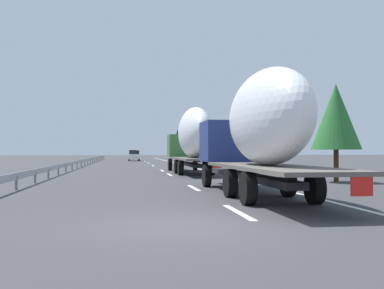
# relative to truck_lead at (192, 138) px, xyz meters

# --- Properties ---
(ground_plane) EXTENTS (260.00, 260.00, 0.00)m
(ground_plane) POSITION_rel_truck_lead_xyz_m (17.06, 3.60, -2.68)
(ground_plane) COLOR #38383A
(lane_stripe_0) EXTENTS (3.20, 0.20, 0.01)m
(lane_stripe_0) POSITION_rel_truck_lead_xyz_m (-20.94, 1.80, -2.68)
(lane_stripe_0) COLOR white
(lane_stripe_0) RESTS_ON ground_plane
(lane_stripe_1) EXTENTS (3.20, 0.20, 0.01)m
(lane_stripe_1) POSITION_rel_truck_lead_xyz_m (-12.67, 1.80, -2.68)
(lane_stripe_1) COLOR white
(lane_stripe_1) RESTS_ON ground_plane
(lane_stripe_2) EXTENTS (3.20, 0.20, 0.01)m
(lane_stripe_2) POSITION_rel_truck_lead_xyz_m (-1.12, 1.80, -2.68)
(lane_stripe_2) COLOR white
(lane_stripe_2) RESTS_ON ground_plane
(lane_stripe_3) EXTENTS (3.20, 0.20, 0.01)m
(lane_stripe_3) POSITION_rel_truck_lead_xyz_m (5.51, 1.80, -2.68)
(lane_stripe_3) COLOR white
(lane_stripe_3) RESTS_ON ground_plane
(lane_stripe_4) EXTENTS (3.20, 0.20, 0.01)m
(lane_stripe_4) POSITION_rel_truck_lead_xyz_m (18.35, 1.80, -2.68)
(lane_stripe_4) COLOR white
(lane_stripe_4) RESTS_ON ground_plane
(lane_stripe_5) EXTENTS (3.20, 0.20, 0.01)m
(lane_stripe_5) POSITION_rel_truck_lead_xyz_m (29.00, 1.80, -2.68)
(lane_stripe_5) COLOR white
(lane_stripe_5) RESTS_ON ground_plane
(lane_stripe_6) EXTENTS (3.20, 0.20, 0.01)m
(lane_stripe_6) POSITION_rel_truck_lead_xyz_m (31.01, 1.80, -2.68)
(lane_stripe_6) COLOR white
(lane_stripe_6) RESTS_ON ground_plane
(lane_stripe_7) EXTENTS (3.20, 0.20, 0.01)m
(lane_stripe_7) POSITION_rel_truck_lead_xyz_m (40.87, 1.80, -2.68)
(lane_stripe_7) COLOR white
(lane_stripe_7) RESTS_ON ground_plane
(lane_stripe_8) EXTENTS (3.20, 0.20, 0.01)m
(lane_stripe_8) POSITION_rel_truck_lead_xyz_m (65.75, 1.80, -2.68)
(lane_stripe_8) COLOR white
(lane_stripe_8) RESTS_ON ground_plane
(lane_stripe_9) EXTENTS (3.20, 0.20, 0.01)m
(lane_stripe_9) POSITION_rel_truck_lead_xyz_m (64.23, 1.80, -2.68)
(lane_stripe_9) COLOR white
(lane_stripe_9) RESTS_ON ground_plane
(edge_line_right) EXTENTS (110.00, 0.20, 0.01)m
(edge_line_right) POSITION_rel_truck_lead_xyz_m (22.06, -1.90, -2.68)
(edge_line_right) COLOR white
(edge_line_right) RESTS_ON ground_plane
(truck_lead) EXTENTS (14.24, 2.55, 4.82)m
(truck_lead) POSITION_rel_truck_lead_xyz_m (0.00, 0.00, 0.00)
(truck_lead) COLOR #387038
(truck_lead) RESTS_ON ground_plane
(truck_trailing) EXTENTS (13.49, 2.55, 4.54)m
(truck_trailing) POSITION_rel_truck_lead_xyz_m (-16.89, -0.00, -0.14)
(truck_trailing) COLOR navy
(truck_trailing) RESTS_ON ground_plane
(car_silver_hatch) EXTENTS (4.09, 1.78, 1.89)m
(car_silver_hatch) POSITION_rel_truck_lead_xyz_m (71.83, 3.40, -1.74)
(car_silver_hatch) COLOR #ADB2B7
(car_silver_hatch) RESTS_ON ground_plane
(car_white_van) EXTENTS (4.75, 1.90, 1.78)m
(car_white_van) POSITION_rel_truck_lead_xyz_m (44.11, 3.52, -1.77)
(car_white_van) COLOR white
(car_white_van) RESTS_ON ground_plane
(road_sign) EXTENTS (0.10, 0.90, 3.22)m
(road_sign) POSITION_rel_truck_lead_xyz_m (18.84, -3.10, -0.46)
(road_sign) COLOR gray
(road_sign) RESTS_ON ground_plane
(tree_0) EXTENTS (3.11, 3.11, 6.38)m
(tree_0) POSITION_rel_truck_lead_xyz_m (64.87, -6.30, 1.16)
(tree_0) COLOR #472D19
(tree_0) RESTS_ON ground_plane
(tree_1) EXTENTS (2.72, 2.72, 5.39)m
(tree_1) POSITION_rel_truck_lead_xyz_m (-9.96, -6.50, 0.89)
(tree_1) COLOR #472D19
(tree_1) RESTS_ON ground_plane
(tree_2) EXTENTS (3.89, 3.89, 6.79)m
(tree_2) POSITION_rel_truck_lead_xyz_m (35.63, -8.04, 1.44)
(tree_2) COLOR #472D19
(tree_2) RESTS_ON ground_plane
(tree_3) EXTENTS (2.78, 2.78, 6.49)m
(tree_3) POSITION_rel_truck_lead_xyz_m (16.35, -8.71, 1.33)
(tree_3) COLOR #472D19
(tree_3) RESTS_ON ground_plane
(tree_4) EXTENTS (3.90, 3.90, 5.94)m
(tree_4) POSITION_rel_truck_lead_xyz_m (35.45, -6.33, 0.88)
(tree_4) COLOR #472D19
(tree_4) RESTS_ON ground_plane
(guardrail_median) EXTENTS (94.00, 0.10, 0.76)m
(guardrail_median) POSITION_rel_truck_lead_xyz_m (20.06, 9.60, -2.10)
(guardrail_median) COLOR #9EA0A5
(guardrail_median) RESTS_ON ground_plane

